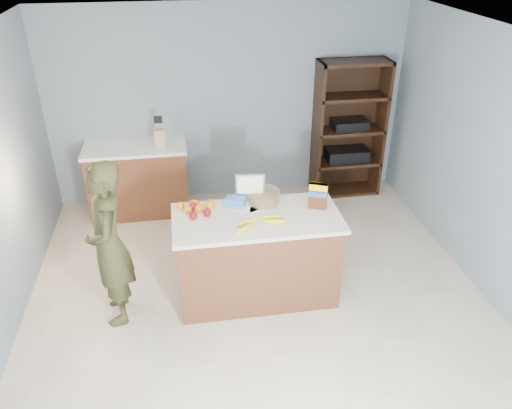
{
  "coord_description": "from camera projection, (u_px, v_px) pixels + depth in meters",
  "views": [
    {
      "loc": [
        -0.64,
        -3.6,
        3.26
      ],
      "look_at": [
        0.0,
        0.35,
        1.0
      ],
      "focal_mm": 35.0,
      "sensor_mm": 36.0,
      "label": 1
    }
  ],
  "objects": [
    {
      "name": "envelopes",
      "position": [
        256.0,
        210.0,
        4.71
      ],
      "size": [
        0.35,
        0.21,
        0.0
      ],
      "color": "white",
      "rests_on": "counter_peninsula"
    },
    {
      "name": "counter_peninsula",
      "position": [
        257.0,
        259.0,
        4.84
      ],
      "size": [
        1.56,
        0.76,
        0.9
      ],
      "color": "brown",
      "rests_on": "ground"
    },
    {
      "name": "knife_block",
      "position": [
        160.0,
        137.0,
        5.98
      ],
      "size": [
        0.12,
        0.1,
        0.31
      ],
      "color": "tan",
      "rests_on": "back_cabinet"
    },
    {
      "name": "apples",
      "position": [
        198.0,
        211.0,
        4.6
      ],
      "size": [
        0.21,
        0.26,
        0.08
      ],
      "color": "maroon",
      "rests_on": "counter_peninsula"
    },
    {
      "name": "back_cabinet",
      "position": [
        139.0,
        179.0,
        6.29
      ],
      "size": [
        1.24,
        0.62,
        0.9
      ],
      "color": "brown",
      "rests_on": "ground"
    },
    {
      "name": "floor",
      "position": [
        262.0,
        313.0,
        4.78
      ],
      "size": [
        4.5,
        5.0,
        0.02
      ],
      "primitive_type": "cube",
      "color": "beige",
      "rests_on": "ground"
    },
    {
      "name": "cereal_box",
      "position": [
        318.0,
        194.0,
        4.66
      ],
      "size": [
        0.18,
        0.13,
        0.26
      ],
      "color": "#592B14",
      "rests_on": "counter_peninsula"
    },
    {
      "name": "shelving_unit",
      "position": [
        347.0,
        131.0,
        6.59
      ],
      "size": [
        0.9,
        0.4,
        1.8
      ],
      "color": "black",
      "rests_on": "ground"
    },
    {
      "name": "bananas",
      "position": [
        259.0,
        222.0,
        4.46
      ],
      "size": [
        0.5,
        0.27,
        0.05
      ],
      "color": "yellow",
      "rests_on": "counter_peninsula"
    },
    {
      "name": "walls",
      "position": [
        263.0,
        155.0,
        3.97
      ],
      "size": [
        4.52,
        5.02,
        2.51
      ],
      "color": "gray",
      "rests_on": "ground"
    },
    {
      "name": "salad_bowl",
      "position": [
        264.0,
        197.0,
        4.8
      ],
      "size": [
        0.3,
        0.3,
        0.13
      ],
      "color": "#267219",
      "rests_on": "counter_peninsula"
    },
    {
      "name": "blue_carton",
      "position": [
        235.0,
        202.0,
        4.76
      ],
      "size": [
        0.21,
        0.18,
        0.08
      ],
      "primitive_type": "cube",
      "rotation": [
        0.0,
        0.0,
        -0.42
      ],
      "color": "blue",
      "rests_on": "counter_peninsula"
    },
    {
      "name": "tv",
      "position": [
        250.0,
        186.0,
        4.79
      ],
      "size": [
        0.28,
        0.12,
        0.28
      ],
      "color": "silver",
      "rests_on": "counter_peninsula"
    },
    {
      "name": "oranges",
      "position": [
        197.0,
        206.0,
        4.7
      ],
      "size": [
        0.37,
        0.18,
        0.08
      ],
      "color": "orange",
      "rests_on": "counter_peninsula"
    },
    {
      "name": "person",
      "position": [
        109.0,
        245.0,
        4.39
      ],
      "size": [
        0.45,
        0.62,
        1.58
      ],
      "primitive_type": "imported",
      "rotation": [
        0.0,
        0.0,
        -1.44
      ],
      "color": "#36381B",
      "rests_on": "ground"
    }
  ]
}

